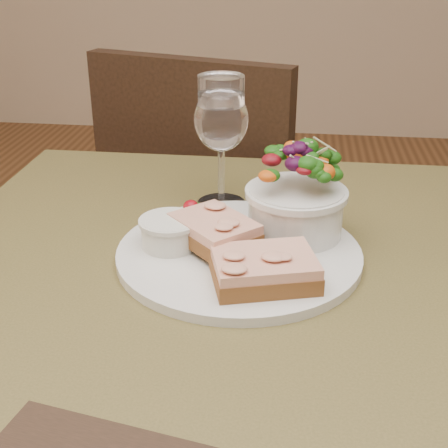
# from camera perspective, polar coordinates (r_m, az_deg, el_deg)

# --- Properties ---
(cafe_table) EXTENTS (0.80, 0.80, 0.75)m
(cafe_table) POSITION_cam_1_polar(r_m,az_deg,el_deg) (0.80, 1.42, -10.61)
(cafe_table) COLOR #46411E
(cafe_table) RESTS_ON ground
(chair_far) EXTENTS (0.52, 0.52, 0.90)m
(chair_far) POSITION_cam_1_polar(r_m,az_deg,el_deg) (1.56, 0.04, -6.35)
(chair_far) COLOR black
(chair_far) RESTS_ON ground
(dinner_plate) EXTENTS (0.30, 0.30, 0.01)m
(dinner_plate) POSITION_cam_1_polar(r_m,az_deg,el_deg) (0.77, 1.37, -2.71)
(dinner_plate) COLOR silver
(dinner_plate) RESTS_ON cafe_table
(sandwich_front) EXTENTS (0.13, 0.11, 0.03)m
(sandwich_front) POSITION_cam_1_polar(r_m,az_deg,el_deg) (0.69, 3.71, -4.12)
(sandwich_front) COLOR #4B3014
(sandwich_front) RESTS_ON dinner_plate
(sandwich_back) EXTENTS (0.12, 0.13, 0.03)m
(sandwich_back) POSITION_cam_1_polar(r_m,az_deg,el_deg) (0.76, -0.90, -0.58)
(sandwich_back) COLOR #4B3014
(sandwich_back) RESTS_ON dinner_plate
(ramekin) EXTENTS (0.07, 0.07, 0.04)m
(ramekin) POSITION_cam_1_polar(r_m,az_deg,el_deg) (0.77, -4.97, -0.65)
(ramekin) COLOR silver
(ramekin) RESTS_ON dinner_plate
(salad_bowl) EXTENTS (0.12, 0.12, 0.13)m
(salad_bowl) POSITION_cam_1_polar(r_m,az_deg,el_deg) (0.79, 6.64, 3.06)
(salad_bowl) COLOR silver
(salad_bowl) RESTS_ON dinner_plate
(garnish) EXTENTS (0.05, 0.04, 0.02)m
(garnish) POSITION_cam_1_polar(r_m,az_deg,el_deg) (0.86, -2.33, 1.44)
(garnish) COLOR #13380A
(garnish) RESTS_ON dinner_plate
(wine_glass) EXTENTS (0.08, 0.08, 0.18)m
(wine_glass) POSITION_cam_1_polar(r_m,az_deg,el_deg) (0.87, -0.26, 9.21)
(wine_glass) COLOR white
(wine_glass) RESTS_ON cafe_table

